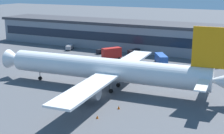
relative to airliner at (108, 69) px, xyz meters
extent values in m
plane|color=#4C4F54|center=(-0.86, -4.97, -5.38)|extent=(600.00, 600.00, 0.00)
cube|color=gray|center=(-0.86, 54.13, -0.26)|extent=(157.96, 18.26, 10.24)
cube|color=#38383D|center=(-0.86, 54.13, 5.46)|extent=(161.12, 18.62, 1.20)
cube|color=#192333|center=(-0.86, 44.95, 0.25)|extent=(154.80, 0.16, 3.69)
cylinder|color=white|center=(-0.91, -0.07, 0.02)|extent=(54.07, 9.74, 5.83)
cone|color=white|center=(-29.47, -2.16, 0.02)|extent=(5.63, 5.90, 5.54)
cone|color=white|center=(27.95, 2.05, 0.02)|extent=(6.78, 5.70, 5.24)
cube|color=orange|center=(24.91, 1.83, 7.59)|extent=(8.17, 1.09, 9.32)
cube|color=white|center=(24.88, -4.60, 0.89)|extent=(3.16, 10.64, 0.30)
cube|color=white|center=(23.95, 8.18, 0.89)|extent=(3.16, 10.64, 0.30)
cube|color=white|center=(2.18, -14.90, -0.56)|extent=(7.75, 24.58, 0.50)
cube|color=white|center=(-0.01, 15.05, -0.56)|extent=(7.75, 24.58, 0.50)
cylinder|color=#99999E|center=(0.92, -11.35, -2.57)|extent=(5.03, 3.55, 3.20)
cylinder|color=#99999E|center=(-0.74, 11.36, -2.57)|extent=(5.03, 3.55, 3.20)
cylinder|color=black|center=(-21.29, -1.56, -4.83)|extent=(1.13, 0.58, 1.10)
cylinder|color=slate|center=(-21.29, -1.56, -3.31)|extent=(0.24, 0.24, 2.49)
cylinder|color=black|center=(1.96, -2.49, -4.83)|extent=(1.13, 0.58, 1.10)
cylinder|color=slate|center=(1.96, -2.49, -3.31)|extent=(0.24, 0.24, 2.49)
cylinder|color=black|center=(1.58, 2.74, -4.83)|extent=(1.13, 0.58, 1.10)
cylinder|color=slate|center=(1.58, 2.74, -3.31)|extent=(0.24, 0.24, 2.49)
cube|color=gray|center=(-38.63, 39.58, -4.23)|extent=(3.96, 6.70, 1.60)
cube|color=black|center=(-38.06, 37.91, -3.91)|extent=(2.46, 2.71, 0.40)
cylinder|color=black|center=(-37.05, 37.75, -5.03)|extent=(0.51, 0.76, 0.70)
cylinder|color=black|center=(-38.76, 37.17, -5.03)|extent=(0.51, 0.76, 0.70)
cylinder|color=black|center=(-38.50, 41.99, -5.03)|extent=(0.51, 0.76, 0.70)
cylinder|color=black|center=(-40.20, 41.41, -5.03)|extent=(0.51, 0.76, 0.70)
cube|color=black|center=(-22.85, 38.16, -4.28)|extent=(3.21, 4.09, 1.50)
cube|color=black|center=(-22.47, 39.08, -3.98)|extent=(2.18, 1.86, 0.38)
cylinder|color=black|center=(-23.20, 39.67, -5.03)|extent=(0.54, 0.76, 0.70)
cylinder|color=black|center=(-21.54, 38.99, -5.03)|extent=(0.54, 0.76, 0.70)
cylinder|color=black|center=(-24.15, 37.33, -5.03)|extent=(0.54, 0.76, 0.70)
cylinder|color=black|center=(-22.49, 36.65, -5.03)|extent=(0.54, 0.76, 0.70)
cube|color=black|center=(-9.60, 40.31, -3.93)|extent=(3.60, 5.61, 2.20)
cube|color=black|center=(-10.01, 38.94, -3.49)|extent=(2.46, 2.33, 0.55)
cylinder|color=black|center=(-9.18, 38.28, -5.03)|extent=(0.49, 0.76, 0.70)
cylinder|color=black|center=(-11.07, 38.85, -5.03)|extent=(0.49, 0.76, 0.70)
cylinder|color=black|center=(-8.13, 41.77, -5.03)|extent=(0.49, 0.76, 0.70)
cylinder|color=black|center=(-10.03, 42.34, -5.03)|extent=(0.49, 0.76, 0.70)
cube|color=#2651A5|center=(20.09, 35.72, -3.43)|extent=(6.29, 5.41, 3.20)
cube|color=black|center=(21.45, 36.66, -2.79)|extent=(2.99, 3.01, 0.80)
cylinder|color=black|center=(21.20, 37.81, -5.03)|extent=(0.75, 0.65, 0.70)
cylinder|color=black|center=(22.43, 36.04, -5.03)|extent=(0.75, 0.65, 0.70)
cylinder|color=black|center=(17.75, 35.40, -5.03)|extent=(0.75, 0.65, 0.70)
cylinder|color=black|center=(18.99, 33.63, -5.03)|extent=(0.75, 0.65, 0.70)
cube|color=#2651A5|center=(3.91, 32.31, -3.53)|extent=(6.75, 8.63, 3.00)
cube|color=black|center=(2.71, 34.28, -2.93)|extent=(3.73, 3.85, 0.75)
cylinder|color=black|center=(1.30, 34.17, -5.03)|extent=(0.62, 0.75, 0.70)
cylinder|color=black|center=(3.46, 35.47, -5.03)|extent=(0.62, 0.75, 0.70)
cylinder|color=black|center=(4.35, 29.14, -5.03)|extent=(0.62, 0.75, 0.70)
cylinder|color=black|center=(6.51, 30.45, -5.03)|extent=(0.62, 0.75, 0.70)
cube|color=red|center=(-14.96, 31.84, -3.13)|extent=(6.22, 7.41, 3.80)
cube|color=black|center=(-16.08, 30.20, -2.37)|extent=(3.40, 3.43, 0.95)
cylinder|color=black|center=(-15.42, 29.10, -5.03)|extent=(0.64, 0.75, 0.70)
cylinder|color=black|center=(-17.35, 30.42, -5.03)|extent=(0.64, 0.75, 0.70)
cylinder|color=black|center=(-12.57, 33.25, -5.03)|extent=(0.64, 0.75, 0.70)
cylinder|color=black|center=(-14.50, 34.58, -5.03)|extent=(0.64, 0.75, 0.70)
cone|color=#F2590C|center=(8.32, -11.28, -5.01)|extent=(0.59, 0.59, 0.74)
cone|color=#F2590C|center=(6.58, -17.90, -5.02)|extent=(0.57, 0.57, 0.72)
camera|label=1|loc=(36.24, -70.69, 21.28)|focal=50.93mm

